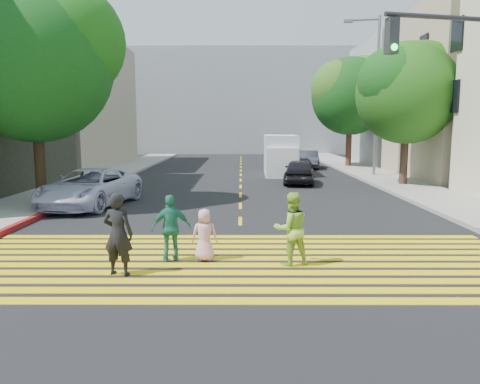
{
  "coord_description": "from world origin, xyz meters",
  "views": [
    {
      "loc": [
        0.03,
        -9.25,
        3.12
      ],
      "look_at": [
        0.0,
        3.0,
        1.4
      ],
      "focal_mm": 35.0,
      "sensor_mm": 36.0,
      "label": 1
    }
  ],
  "objects_px": {
    "tree_left": "(36,56)",
    "tree_right_far": "(351,92)",
    "pedestrian_child": "(205,235)",
    "dark_car_near": "(300,171)",
    "silver_car": "(280,156)",
    "tree_right_near": "(408,88)",
    "pedestrian_woman": "(291,229)",
    "pedestrian_extra": "(171,228)",
    "pedestrian_man": "(118,234)",
    "dark_car_parked": "(308,159)",
    "white_van": "(280,156)",
    "white_sedan": "(90,188)"
  },
  "relations": [
    {
      "from": "dark_car_near",
      "to": "tree_left",
      "type": "bearing_deg",
      "value": 41.69
    },
    {
      "from": "dark_car_parked",
      "to": "white_van",
      "type": "distance_m",
      "value": 5.46
    },
    {
      "from": "dark_car_near",
      "to": "silver_car",
      "type": "bearing_deg",
      "value": -81.12
    },
    {
      "from": "dark_car_near",
      "to": "pedestrian_extra",
      "type": "bearing_deg",
      "value": 80.64
    },
    {
      "from": "dark_car_near",
      "to": "white_van",
      "type": "xyz_separation_m",
      "value": [
        -0.64,
        4.99,
        0.52
      ]
    },
    {
      "from": "pedestrian_man",
      "to": "white_van",
      "type": "height_order",
      "value": "white_van"
    },
    {
      "from": "tree_right_near",
      "to": "pedestrian_child",
      "type": "relative_size",
      "value": 6.12
    },
    {
      "from": "pedestrian_extra",
      "to": "white_van",
      "type": "bearing_deg",
      "value": -117.97
    },
    {
      "from": "pedestrian_extra",
      "to": "silver_car",
      "type": "height_order",
      "value": "pedestrian_extra"
    },
    {
      "from": "pedestrian_man",
      "to": "pedestrian_woman",
      "type": "bearing_deg",
      "value": -157.39
    },
    {
      "from": "dark_car_near",
      "to": "tree_right_near",
      "type": "bearing_deg",
      "value": 176.9
    },
    {
      "from": "silver_car",
      "to": "white_van",
      "type": "relative_size",
      "value": 0.9
    },
    {
      "from": "silver_car",
      "to": "white_van",
      "type": "height_order",
      "value": "white_van"
    },
    {
      "from": "tree_right_near",
      "to": "pedestrian_man",
      "type": "bearing_deg",
      "value": -126.85
    },
    {
      "from": "tree_right_near",
      "to": "tree_right_far",
      "type": "distance_m",
      "value": 11.48
    },
    {
      "from": "pedestrian_woman",
      "to": "dark_car_near",
      "type": "relative_size",
      "value": 0.41
    },
    {
      "from": "tree_right_near",
      "to": "tree_right_far",
      "type": "xyz_separation_m",
      "value": [
        -0.25,
        11.46,
        0.61
      ]
    },
    {
      "from": "white_sedan",
      "to": "white_van",
      "type": "relative_size",
      "value": 0.97
    },
    {
      "from": "tree_left",
      "to": "pedestrian_child",
      "type": "relative_size",
      "value": 6.99
    },
    {
      "from": "dark_car_near",
      "to": "dark_car_parked",
      "type": "xyz_separation_m",
      "value": [
        1.88,
        9.8,
        -0.03
      ]
    },
    {
      "from": "pedestrian_extra",
      "to": "white_sedan",
      "type": "relative_size",
      "value": 0.29
    },
    {
      "from": "dark_car_parked",
      "to": "white_van",
      "type": "xyz_separation_m",
      "value": [
        -2.52,
        -4.82,
        0.56
      ]
    },
    {
      "from": "pedestrian_man",
      "to": "white_sedan",
      "type": "relative_size",
      "value": 0.33
    },
    {
      "from": "tree_right_near",
      "to": "dark_car_near",
      "type": "distance_m",
      "value": 7.0
    },
    {
      "from": "tree_right_far",
      "to": "dark_car_near",
      "type": "bearing_deg",
      "value": -116.13
    },
    {
      "from": "pedestrian_woman",
      "to": "pedestrian_child",
      "type": "xyz_separation_m",
      "value": [
        -1.98,
        0.34,
        -0.22
      ]
    },
    {
      "from": "tree_right_far",
      "to": "pedestrian_man",
      "type": "bearing_deg",
      "value": -112.44
    },
    {
      "from": "pedestrian_child",
      "to": "dark_car_near",
      "type": "xyz_separation_m",
      "value": [
        4.05,
        14.86,
        0.08
      ]
    },
    {
      "from": "pedestrian_woman",
      "to": "pedestrian_man",
      "type": "bearing_deg",
      "value": -2.32
    },
    {
      "from": "tree_left",
      "to": "pedestrian_child",
      "type": "distance_m",
      "value": 11.59
    },
    {
      "from": "silver_car",
      "to": "pedestrian_extra",
      "type": "bearing_deg",
      "value": 79.24
    },
    {
      "from": "tree_left",
      "to": "tree_right_far",
      "type": "relative_size",
      "value": 1.02
    },
    {
      "from": "white_van",
      "to": "white_sedan",
      "type": "bearing_deg",
      "value": -122.88
    },
    {
      "from": "tree_left",
      "to": "tree_right_far",
      "type": "bearing_deg",
      "value": 47.43
    },
    {
      "from": "pedestrian_man",
      "to": "dark_car_near",
      "type": "bearing_deg",
      "value": -98.57
    },
    {
      "from": "tree_left",
      "to": "silver_car",
      "type": "bearing_deg",
      "value": 60.95
    },
    {
      "from": "pedestrian_woman",
      "to": "pedestrian_extra",
      "type": "xyz_separation_m",
      "value": [
        -2.76,
        0.32,
        -0.05
      ]
    },
    {
      "from": "white_sedan",
      "to": "white_van",
      "type": "bearing_deg",
      "value": 65.38
    },
    {
      "from": "tree_right_far",
      "to": "pedestrian_extra",
      "type": "height_order",
      "value": "tree_right_far"
    },
    {
      "from": "white_van",
      "to": "tree_right_far",
      "type": "bearing_deg",
      "value": 44.93
    },
    {
      "from": "silver_car",
      "to": "dark_car_near",
      "type": "bearing_deg",
      "value": 89.36
    },
    {
      "from": "tree_right_far",
      "to": "pedestrian_woman",
      "type": "distance_m",
      "value": 26.97
    },
    {
      "from": "pedestrian_man",
      "to": "white_van",
      "type": "distance_m",
      "value": 21.55
    },
    {
      "from": "pedestrian_child",
      "to": "dark_car_near",
      "type": "distance_m",
      "value": 15.4
    },
    {
      "from": "tree_left",
      "to": "white_van",
      "type": "height_order",
      "value": "tree_left"
    },
    {
      "from": "tree_left",
      "to": "pedestrian_extra",
      "type": "height_order",
      "value": "tree_left"
    },
    {
      "from": "tree_left",
      "to": "pedestrian_woman",
      "type": "xyz_separation_m",
      "value": [
        8.95,
        -8.02,
        -4.96
      ]
    },
    {
      "from": "tree_right_near",
      "to": "white_van",
      "type": "height_order",
      "value": "tree_right_near"
    },
    {
      "from": "pedestrian_child",
      "to": "silver_car",
      "type": "relative_size",
      "value": 0.25
    },
    {
      "from": "pedestrian_man",
      "to": "pedestrian_child",
      "type": "xyz_separation_m",
      "value": [
        1.72,
        1.08,
        -0.27
      ]
    }
  ]
}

